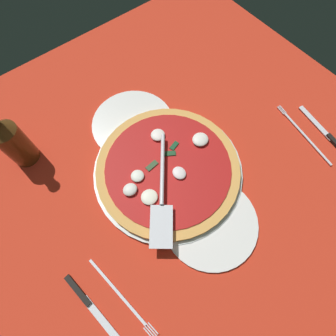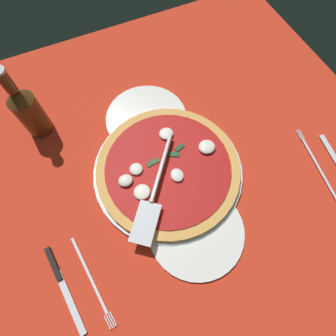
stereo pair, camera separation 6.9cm
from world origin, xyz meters
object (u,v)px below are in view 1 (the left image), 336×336
object	(u,v)px
place_setting_near	(315,135)
beer_bottle	(11,140)
pizza_server	(162,193)
pizza	(168,168)
dinner_plate_right	(133,124)
dinner_plate_left	(210,222)
place_setting_far	(106,302)

from	to	relation	value
place_setting_near	beer_bottle	size ratio (longest dim) A/B	1.01
pizza_server	beer_bottle	distance (cm)	38.55
pizza	pizza_server	distance (cm)	8.08
pizza	pizza_server	bearing A→B (deg)	131.14
pizza	place_setting_near	size ratio (longest dim) A/B	1.62
pizza	beer_bottle	size ratio (longest dim) A/B	1.65
dinner_plate_right	pizza	xyz separation A→B (cm)	(-17.72, 1.30, 1.58)
pizza_server	beer_bottle	world-z (taller)	beer_bottle
dinner_plate_left	place_setting_near	world-z (taller)	place_setting_near
pizza	beer_bottle	distance (cm)	38.66
pizza	place_setting_near	world-z (taller)	pizza
pizza_server	place_setting_near	world-z (taller)	pizza_server
pizza	place_setting_far	size ratio (longest dim) A/B	1.70
dinner_plate_left	dinner_plate_right	distance (cm)	34.87
dinner_plate_left	place_setting_near	xyz separation A→B (cm)	(0.18, -39.63, -0.14)
beer_bottle	pizza_server	bearing A→B (deg)	-146.50
beer_bottle	pizza	bearing A→B (deg)	-134.97
dinner_plate_right	pizza_server	size ratio (longest dim) A/B	0.95
pizza_server	place_setting_near	xyz separation A→B (cm)	(-11.88, -44.97, -4.23)
dinner_plate_left	dinner_plate_right	size ratio (longest dim) A/B	0.99
pizza_server	place_setting_far	world-z (taller)	pizza_server
dinner_plate_left	place_setting_far	world-z (taller)	place_setting_far
beer_bottle	place_setting_near	bearing A→B (deg)	-123.54
dinner_plate_right	pizza	bearing A→B (deg)	175.79
pizza	place_setting_far	distance (cm)	33.62
dinner_plate_right	place_setting_near	size ratio (longest dim) A/B	1.01
pizza_server	place_setting_near	size ratio (longest dim) A/B	1.07
dinner_plate_right	place_setting_near	world-z (taller)	place_setting_near
dinner_plate_right	dinner_plate_left	bearing A→B (deg)	177.13
dinner_plate_right	pizza	size ratio (longest dim) A/B	0.62
place_setting_far	pizza_server	bearing A→B (deg)	107.14
dinner_plate_left	pizza_server	bearing A→B (deg)	23.90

